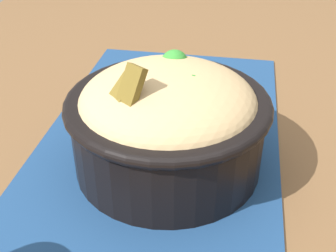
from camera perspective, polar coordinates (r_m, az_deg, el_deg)
table at (r=0.55m, az=0.30°, el=-8.89°), size 1.30×0.91×0.73m
placemat at (r=0.54m, az=-0.75°, el=-1.01°), size 0.48×0.30×0.00m
bowl at (r=0.46m, az=0.00°, el=0.95°), size 0.24×0.24×0.14m
fork at (r=0.66m, az=1.69°, el=5.75°), size 0.04×0.13×0.00m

